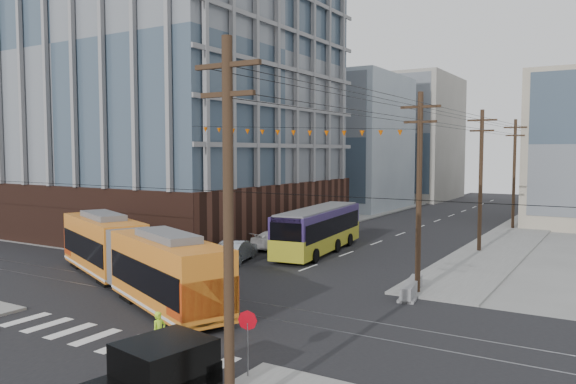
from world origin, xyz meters
name	(u,v)px	position (x,y,z in m)	size (l,w,h in m)	color
ground	(160,322)	(0.00, 0.00, 0.00)	(160.00, 160.00, 0.00)	slate
office_building	(159,86)	(-22.00, 23.00, 14.30)	(30.00, 25.00, 28.60)	#381E16
bg_bldg_nw_near	(334,143)	(-17.00, 52.00, 9.00)	(18.00, 16.00, 18.00)	#8C99A5
bg_bldg_nw_far	(404,138)	(-14.00, 72.00, 10.00)	(16.00, 18.00, 20.00)	gray
utility_pole_near	(228,234)	(8.50, -6.00, 5.50)	(0.30, 0.30, 11.00)	black
utility_pole_far	(535,170)	(8.50, 56.00, 5.50)	(0.30, 0.30, 11.00)	black
streetcar	(132,257)	(-5.58, 3.56, 1.88)	(19.56, 2.75, 3.77)	orange
city_bus	(319,230)	(-2.19, 19.58, 1.77)	(2.71, 12.49, 3.54)	#2D1F51
parked_car_silver	(236,250)	(-5.47, 13.29, 0.78)	(1.66, 4.76, 1.57)	#8C96A0
parked_car_white	(279,239)	(-5.63, 19.29, 0.75)	(2.09, 5.15, 1.49)	silver
parked_car_grey	(323,232)	(-4.94, 25.56, 0.60)	(1.99, 4.32, 1.20)	#505459
pedestrian	(159,332)	(2.78, -2.93, 0.81)	(0.59, 0.39, 1.62)	#B6EC28
stop_sign	(248,348)	(7.23, -3.29, 1.13)	(0.69, 0.69, 2.27)	#A80510
jersey_barrier	(412,288)	(8.30, 10.61, 0.38)	(0.86, 3.84, 0.77)	gray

